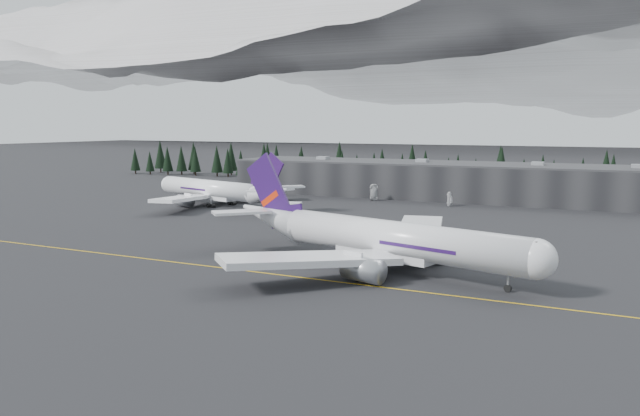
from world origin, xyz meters
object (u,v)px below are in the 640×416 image
at_px(terminal, 449,180).
at_px(gse_vehicle_a, 374,198).
at_px(jet_main, 372,237).
at_px(gse_vehicle_b, 450,204).
at_px(jet_parked, 219,190).

bearing_deg(terminal, gse_vehicle_a, -137.54).
relative_size(jet_main, gse_vehicle_b, 14.34).
relative_size(terminal, gse_vehicle_a, 27.66).
bearing_deg(jet_parked, terminal, -122.15).
height_order(jet_parked, gse_vehicle_b, jet_parked).
relative_size(jet_parked, gse_vehicle_a, 10.40).
distance_m(terminal, gse_vehicle_b, 24.21).
height_order(terminal, gse_vehicle_a, terminal).
bearing_deg(jet_main, jet_parked, 156.70).
distance_m(jet_main, gse_vehicle_b, 92.14).
height_order(gse_vehicle_a, gse_vehicle_b, same).
xyz_separation_m(terminal, gse_vehicle_b, (6.39, -22.70, -5.50)).
distance_m(jet_main, gse_vehicle_a, 101.77).
relative_size(jet_main, jet_parked, 1.12).
height_order(jet_main, gse_vehicle_b, jet_main).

